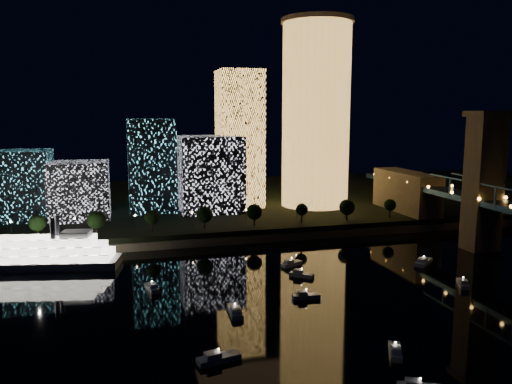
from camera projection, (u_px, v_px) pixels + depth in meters
ground at (389, 323)px, 118.00m from camera, size 520.00×520.00×0.00m
far_bank at (239, 201)px, 270.43m from camera, size 420.00×160.00×5.00m
seawall at (283, 236)px, 196.09m from camera, size 420.00×6.00×3.00m
tower_cylindrical at (316, 114)px, 237.14m from camera, size 34.00×34.00×87.61m
tower_rectangular at (240, 139)px, 237.97m from camera, size 20.24×20.24×64.40m
midrise_blocks at (136, 175)px, 221.75m from camera, size 102.59×37.04×41.83m
riverboat at (28, 254)px, 160.12m from camera, size 57.68×22.18×17.04m
motorboats at (363, 298)px, 131.45m from camera, size 115.82×82.22×2.78m
esplanade_trees at (190, 215)px, 191.45m from camera, size 165.74×6.68×8.84m
street_lamps at (192, 216)px, 197.77m from camera, size 132.70×0.70×5.65m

